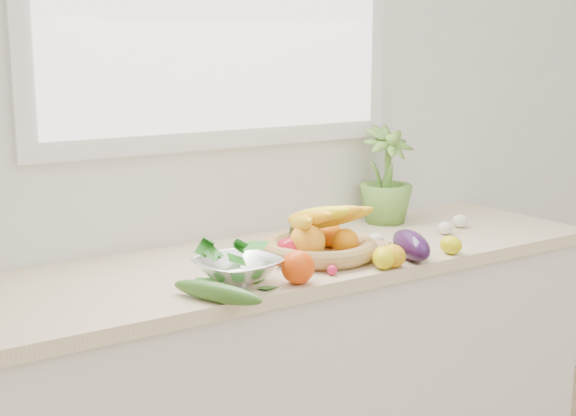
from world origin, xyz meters
TOP-DOWN VIEW (x-y plane):
  - back_wall at (0.00, 2.25)m, footprint 4.50×0.02m
  - counter_cabinet at (0.00, 1.95)m, footprint 2.20×0.58m
  - countertop at (0.00, 1.95)m, footprint 2.24×0.62m
  - orange_loose at (-0.08, 1.69)m, footprint 0.11×0.11m
  - lemon_a at (0.24, 1.67)m, footprint 0.07×0.09m
  - lemon_b at (0.20, 1.67)m, footprint 0.10×0.10m
  - lemon_c at (0.48, 1.68)m, footprint 0.07×0.08m
  - apple at (0.01, 1.86)m, footprint 0.09×0.09m
  - ginger at (0.26, 1.77)m, footprint 0.13×0.11m
  - garlic_a at (0.77, 1.92)m, footprint 0.06×0.06m
  - garlic_b at (0.35, 1.88)m, footprint 0.07×0.07m
  - garlic_c at (0.65, 1.88)m, footprint 0.05×0.05m
  - eggplant at (0.34, 1.71)m, footprint 0.15×0.23m
  - cucumber at (-0.34, 1.67)m, footprint 0.16×0.27m
  - radish at (0.04, 1.70)m, footprint 0.04×0.04m
  - potted_herb at (0.60, 2.13)m, footprint 0.19×0.19m
  - fruit_basket at (0.12, 1.87)m, footprint 0.44×0.44m
  - colander_with_spinach at (-0.22, 1.77)m, footprint 0.24×0.24m

SIDE VIEW (x-z plane):
  - counter_cabinet at x=0.00m, z-range 0.00..0.86m
  - countertop at x=0.00m, z-range 0.86..0.90m
  - radish at x=0.04m, z-range 0.90..0.93m
  - ginger at x=0.26m, z-range 0.90..0.94m
  - garlic_c at x=0.65m, z-range 0.90..0.94m
  - garlic_b at x=0.35m, z-range 0.90..0.94m
  - garlic_a at x=0.77m, z-range 0.90..0.95m
  - cucumber at x=-0.34m, z-range 0.90..0.95m
  - lemon_c at x=0.48m, z-range 0.90..0.96m
  - lemon_b at x=0.20m, z-range 0.90..0.96m
  - lemon_a at x=0.24m, z-range 0.90..0.97m
  - apple at x=0.01m, z-range 0.90..0.98m
  - eggplant at x=0.34m, z-range 0.90..0.99m
  - orange_loose at x=-0.08m, z-range 0.90..0.99m
  - fruit_basket at x=0.12m, z-range 0.86..1.04m
  - colander_with_spinach at x=-0.22m, z-range 0.90..1.02m
  - potted_herb at x=0.60m, z-range 0.90..1.24m
  - back_wall at x=0.00m, z-range 0.00..2.70m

